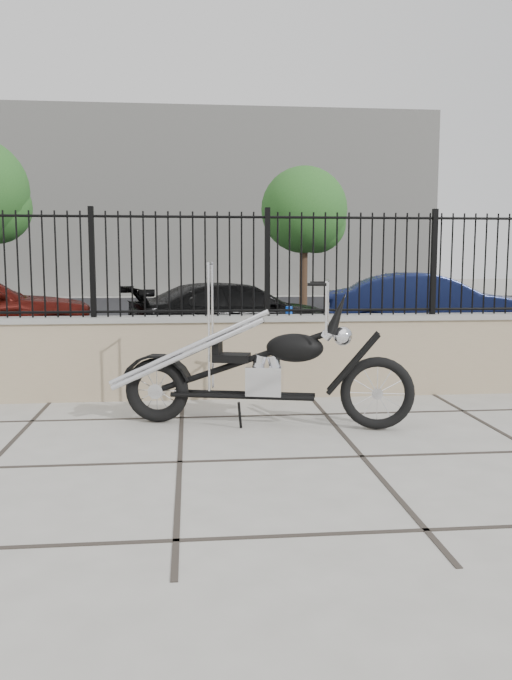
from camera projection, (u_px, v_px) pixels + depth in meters
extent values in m
plane|color=#99968E|center=(180.00, 462.00, 5.33)|extent=(90.00, 90.00, 0.00)
plane|color=black|center=(186.00, 319.00, 17.67)|extent=(30.00, 30.00, 0.00)
cube|color=gray|center=(182.00, 357.00, 7.74)|extent=(14.00, 0.36, 0.96)
cube|color=black|center=(181.00, 264.00, 7.60)|extent=(14.00, 0.08, 1.20)
cube|color=beige|center=(187.00, 207.00, 31.00)|extent=(22.00, 6.00, 8.00)
imported|color=black|center=(237.00, 315.00, 12.24)|extent=(4.39, 2.88, 1.18)
imported|color=#10183C|center=(430.00, 307.00, 12.99)|extent=(4.28, 2.20, 1.34)
cylinder|color=#0B57AB|center=(289.00, 334.00, 10.39)|extent=(0.12, 0.12, 0.88)
cylinder|color=#382619|center=(304.00, 268.00, 21.72)|extent=(0.26, 0.26, 2.62)
sphere|color=#336E29|center=(304.00, 205.00, 21.47)|extent=(2.80, 2.80, 2.80)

